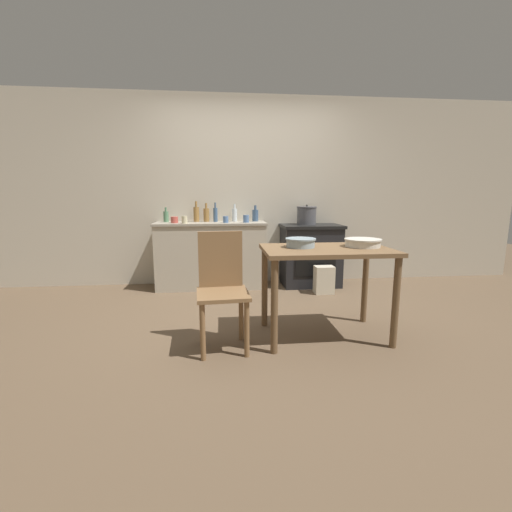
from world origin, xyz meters
The scene contains 20 objects.
ground_plane centered at (0.00, 0.00, 0.00)m, with size 14.00×14.00×0.00m, color brown.
wall_back centered at (0.00, 1.58, 1.27)m, with size 8.00×0.07×2.55m.
counter_cabinet centered at (-0.51, 1.31, 0.44)m, with size 1.45×0.52×0.87m.
stove centered at (0.84, 1.28, 0.42)m, with size 0.80×0.57×0.83m.
work_table centered at (0.51, -0.46, 0.66)m, with size 1.07×0.68×0.78m.
chair centered at (-0.38, -0.56, 0.50)m, with size 0.43×0.43×0.93m.
flour_sack centered at (0.90, 0.84, 0.17)m, with size 0.24×0.17×0.35m, color beige.
stock_pot centered at (0.79, 1.35, 0.95)m, with size 0.27×0.27×0.27m.
mixing_bowl_large centered at (0.30, -0.39, 0.82)m, with size 0.26×0.26×0.08m.
mixing_bowl_small centered at (0.84, -0.42, 0.82)m, with size 0.31×0.31×0.07m.
bottle_far_left centered at (-1.10, 1.42, 0.95)m, with size 0.07×0.07×0.19m.
bottle_left centered at (-0.45, 1.39, 0.97)m, with size 0.06×0.06×0.26m.
bottle_mid_left centered at (-0.70, 1.43, 0.98)m, with size 0.08×0.08×0.27m.
bottle_center_left centered at (0.09, 1.44, 0.96)m, with size 0.08×0.08×0.22m.
bottle_center centered at (-0.57, 1.42, 0.97)m, with size 0.08×0.08×0.25m.
bottle_center_right centered at (-0.19, 1.45, 0.96)m, with size 0.07×0.07×0.24m.
cup_mid_right centered at (-0.83, 1.15, 0.92)m, with size 0.07×0.07×0.09m, color beige.
cup_right centered at (-0.05, 1.23, 0.92)m, with size 0.08×0.08×0.10m, color #4C6B99.
cup_far_right centered at (-0.31, 1.21, 0.91)m, with size 0.07×0.07×0.08m, color #4C6B99.
cup_end_right centered at (-0.97, 1.23, 0.91)m, with size 0.09×0.09×0.08m, color #B74C42.
Camera 1 is at (-0.38, -3.23, 1.21)m, focal length 24.00 mm.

